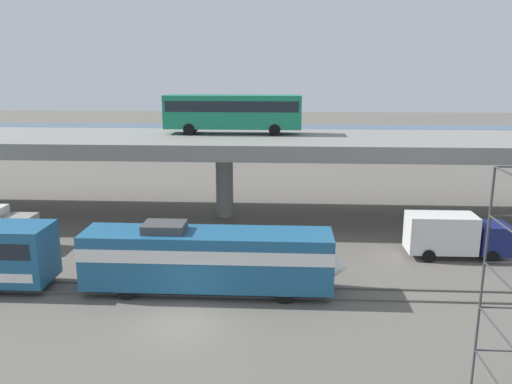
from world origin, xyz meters
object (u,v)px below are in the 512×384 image
Objects in this scene: parked_car_0 at (106,137)px; parked_car_2 at (278,138)px; transit_bus_on_overpass at (233,110)px; train_locomotive at (220,257)px; parked_car_4 at (166,137)px; parked_car_3 at (300,141)px; parked_car_6 at (112,135)px; parked_car_1 at (401,141)px; service_truck_west at (454,234)px; parked_car_5 at (322,139)px.

parked_car_2 is at bearing -179.18° from parked_car_0.
train_locomotive is at bearing -87.06° from transit_bus_on_overpass.
parked_car_0 is 1.06× the size of parked_car_4.
parked_car_3 is 29.83m from parked_car_6.
parked_car_2 is at bearing 83.84° from transit_bus_on_overpass.
parked_car_1 is 1.02× the size of parked_car_6.
parked_car_0 and parked_car_4 have the same top height.
parked_car_4 is 0.97× the size of parked_car_6.
parked_car_1 is (20.70, 48.37, 0.17)m from train_locomotive.
train_locomotive is 3.52× the size of parked_car_6.
service_truck_west is 1.61× the size of parked_car_4.
transit_bus_on_overpass is 21.09m from service_truck_west.
parked_car_4 is 9.07m from parked_car_6.
parked_car_5 is at bearing 172.09° from parked_car_1.
parked_car_0 is at bearing 177.70° from parked_car_1.
parked_car_1 is at bearing 172.09° from parked_car_5.
train_locomotive is 1.28× the size of transit_bus_on_overpass.
transit_bus_on_overpass is at bearing -56.76° from parked_car_6.
transit_bus_on_overpass is 33.68m from parked_car_2.
parked_car_0 is 0.99× the size of parked_car_5.
train_locomotive reaches higher than parked_car_6.
parked_car_4 is (-35.33, 2.50, -0.00)m from parked_car_1.
service_truck_west is at bearing -97.26° from parked_car_1.
transit_bus_on_overpass reaches higher than parked_car_4.
transit_bus_on_overpass is at bearing 92.94° from train_locomotive.
parked_car_5 is at bearing 31.39° from parked_car_3.
parked_car_2 and parked_car_3 have the same top height.
train_locomotive is 16.78m from service_truck_west.
parked_car_6 is at bearing -96.25° from parked_car_0.
parked_car_4 is at bearing -175.58° from parked_car_0.
transit_bus_on_overpass is 38.10m from parked_car_1.
transit_bus_on_overpass is at bearing -96.16° from parked_car_2.
train_locomotive is at bearing -156.58° from service_truck_west.
service_truck_west is at bearing -73.78° from parked_car_2.
service_truck_west is (16.30, -11.07, -7.52)m from transit_bus_on_overpass.
parked_car_1 is 0.98× the size of parked_car_5.
parked_car_0 is at bearing 125.24° from transit_bus_on_overpass.
parked_car_4 is at bearing 178.90° from parked_car_2.
parked_car_1 is 11.47m from parked_car_5.
parked_car_2 is (-12.76, 43.88, 0.73)m from service_truck_west.
service_truck_west is at bearing -55.82° from parked_car_4.
parked_car_4 is (-13.72, 33.13, -6.79)m from transit_bus_on_overpass.
parked_car_3 is 4.02m from parked_car_5.
parked_car_2 is (26.45, 0.38, -0.00)m from parked_car_0.
parked_car_4 is at bearing 171.65° from parked_car_3.
train_locomotive reaches higher than parked_car_2.
parked_car_2 reaches higher than service_truck_west.
parked_car_1 reaches higher than service_truck_west.
parked_car_2 and parked_car_5 have the same top height.
service_truck_west is 1.52× the size of parked_car_0.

